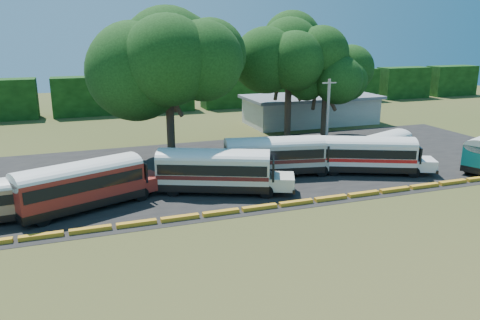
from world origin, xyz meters
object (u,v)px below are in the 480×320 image
object	(u,v)px
bus_red	(83,182)
bus_white_red	(369,153)
bus_cream_west	(217,168)
tree_west	(168,54)

from	to	relation	value
bus_red	bus_white_red	bearing A→B (deg)	-19.58
bus_red	bus_cream_west	xyz separation A→B (m)	(10.31, 0.34, -0.04)
bus_cream_west	tree_west	xyz separation A→B (m)	(-1.56, 10.72, 8.64)
bus_white_red	tree_west	world-z (taller)	tree_west
bus_white_red	tree_west	distance (m)	21.17
bus_red	bus_white_red	distance (m)	25.10
bus_cream_west	bus_red	bearing A→B (deg)	-154.74
bus_red	bus_white_red	world-z (taller)	bus_red
tree_west	bus_red	bearing A→B (deg)	-128.36
bus_cream_west	tree_west	size ratio (longest dim) A/B	0.74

